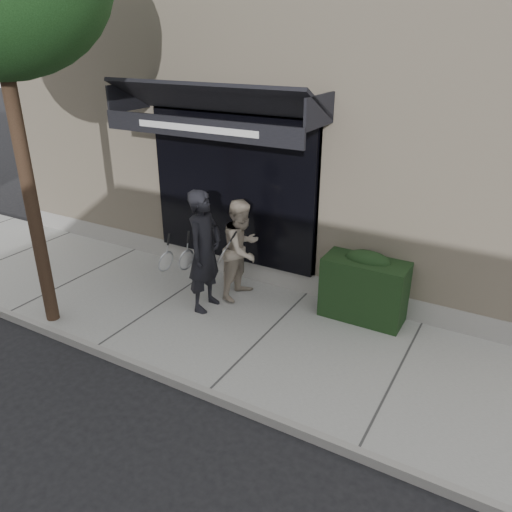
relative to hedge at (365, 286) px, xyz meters
The scene contains 7 objects.
ground 1.79m from the hedge, 131.35° to the right, with size 80.00×80.00×0.00m, color black.
sidewalk 1.77m from the hedge, 131.35° to the right, with size 20.00×3.00×0.12m, color gray.
curb 3.07m from the hedge, 111.45° to the right, with size 20.00×0.10×0.14m, color gray.
building_facade 4.39m from the hedge, 106.65° to the left, with size 14.30×8.04×5.64m.
hedge is the anchor object (origin of this frame).
pedestrian_front 2.62m from the hedge, 156.92° to the right, with size 0.82×0.95×2.02m.
pedestrian_back 2.12m from the hedge, behind, with size 0.71×0.95×1.74m.
Camera 1 is at (3.08, -5.70, 4.29)m, focal length 35.00 mm.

